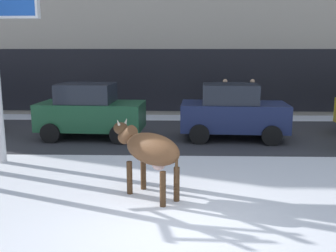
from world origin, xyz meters
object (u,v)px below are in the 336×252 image
pedestrian_near_billboard (225,99)px  pedestrian_by_cars (252,99)px  car_darkgreen_hatchback (90,111)px  cow_brown (150,150)px  car_navy_hatchback (233,112)px

pedestrian_near_billboard → pedestrian_by_cars: size_ratio=1.00×
car_darkgreen_hatchback → cow_brown: bearing=-65.8°
car_darkgreen_hatchback → pedestrian_by_cars: (6.17, 3.94, -0.05)m
car_darkgreen_hatchback → car_navy_hatchback: bearing=-0.3°
cow_brown → pedestrian_by_cars: pedestrian_by_cars is taller
cow_brown → pedestrian_near_billboard: size_ratio=0.97×
car_navy_hatchback → pedestrian_by_cars: bearing=71.2°
car_darkgreen_hatchback → pedestrian_near_billboard: (4.99, 3.94, -0.05)m
pedestrian_near_billboard → pedestrian_by_cars: same height
cow_brown → car_navy_hatchback: bearing=66.1°
cow_brown → pedestrian_near_billboard: bearing=74.7°
car_navy_hatchback → car_darkgreen_hatchback: bearing=179.7°
car_darkgreen_hatchback → pedestrian_near_billboard: 6.36m
cow_brown → pedestrian_near_billboard: pedestrian_near_billboard is taller
cow_brown → pedestrian_by_cars: size_ratio=0.97×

